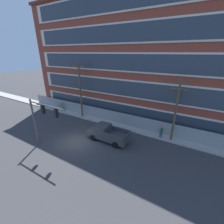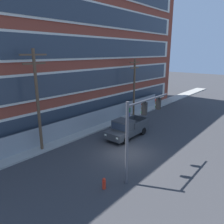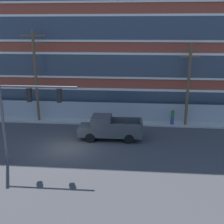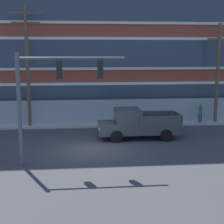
{
  "view_description": "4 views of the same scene",
  "coord_description": "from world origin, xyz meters",
  "px_view_note": "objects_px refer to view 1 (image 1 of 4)",
  "views": [
    {
      "loc": [
        11.91,
        -11.45,
        10.43
      ],
      "look_at": [
        3.11,
        3.51,
        3.44
      ],
      "focal_mm": 24.0,
      "sensor_mm": 36.0,
      "label": 1
    },
    {
      "loc": [
        -14.34,
        -10.21,
        8.65
      ],
      "look_at": [
        1.39,
        2.93,
        3.0
      ],
      "focal_mm": 35.0,
      "sensor_mm": 36.0,
      "label": 2
    },
    {
      "loc": [
        5.35,
        -19.94,
        8.97
      ],
      "look_at": [
        3.35,
        2.21,
        2.42
      ],
      "focal_mm": 45.0,
      "sensor_mm": 36.0,
      "label": 3
    },
    {
      "loc": [
        -0.78,
        -19.6,
        5.79
      ],
      "look_at": [
        1.4,
        2.17,
        1.84
      ],
      "focal_mm": 55.0,
      "sensor_mm": 36.0,
      "label": 4
    }
  ],
  "objects_px": {
    "utility_pole_near_corner": "(80,89)",
    "electrical_cabinet": "(60,107)",
    "pickup_truck_dark_grey": "(107,133)",
    "fire_hydrant": "(37,135)",
    "utility_pole_midblock": "(176,109)",
    "pedestrian_near_cabinet": "(161,132)",
    "traffic_signal_mast": "(42,116)"
  },
  "relations": [
    {
      "from": "utility_pole_near_corner",
      "to": "electrical_cabinet",
      "type": "height_order",
      "value": "utility_pole_near_corner"
    },
    {
      "from": "traffic_signal_mast",
      "to": "utility_pole_near_corner",
      "type": "distance_m",
      "value": 9.23
    },
    {
      "from": "utility_pole_near_corner",
      "to": "electrical_cabinet",
      "type": "relative_size",
      "value": 5.42
    },
    {
      "from": "fire_hydrant",
      "to": "pedestrian_near_cabinet",
      "type": "bearing_deg",
      "value": 29.89
    },
    {
      "from": "pickup_truck_dark_grey",
      "to": "fire_hydrant",
      "type": "bearing_deg",
      "value": -153.11
    },
    {
      "from": "utility_pole_midblock",
      "to": "pedestrian_near_cabinet",
      "type": "distance_m",
      "value": 3.57
    },
    {
      "from": "traffic_signal_mast",
      "to": "electrical_cabinet",
      "type": "relative_size",
      "value": 3.46
    },
    {
      "from": "traffic_signal_mast",
      "to": "electrical_cabinet",
      "type": "bearing_deg",
      "value": 131.16
    },
    {
      "from": "electrical_cabinet",
      "to": "fire_hydrant",
      "type": "height_order",
      "value": "electrical_cabinet"
    },
    {
      "from": "fire_hydrant",
      "to": "pickup_truck_dark_grey",
      "type": "bearing_deg",
      "value": 26.89
    },
    {
      "from": "pickup_truck_dark_grey",
      "to": "utility_pole_near_corner",
      "type": "height_order",
      "value": "utility_pole_near_corner"
    },
    {
      "from": "traffic_signal_mast",
      "to": "utility_pole_midblock",
      "type": "height_order",
      "value": "utility_pole_midblock"
    },
    {
      "from": "pickup_truck_dark_grey",
      "to": "pedestrian_near_cabinet",
      "type": "height_order",
      "value": "pickup_truck_dark_grey"
    },
    {
      "from": "pickup_truck_dark_grey",
      "to": "fire_hydrant",
      "type": "height_order",
      "value": "pickup_truck_dark_grey"
    },
    {
      "from": "pickup_truck_dark_grey",
      "to": "fire_hydrant",
      "type": "xyz_separation_m",
      "value": [
        -8.19,
        -4.16,
        -0.57
      ]
    },
    {
      "from": "utility_pole_near_corner",
      "to": "pedestrian_near_cabinet",
      "type": "relative_size",
      "value": 5.29
    },
    {
      "from": "pickup_truck_dark_grey",
      "to": "utility_pole_near_corner",
      "type": "relative_size",
      "value": 0.61
    },
    {
      "from": "utility_pole_midblock",
      "to": "electrical_cabinet",
      "type": "height_order",
      "value": "utility_pole_midblock"
    },
    {
      "from": "electrical_cabinet",
      "to": "fire_hydrant",
      "type": "xyz_separation_m",
      "value": [
        4.83,
        -8.21,
        -0.44
      ]
    },
    {
      "from": "utility_pole_near_corner",
      "to": "electrical_cabinet",
      "type": "bearing_deg",
      "value": 179.41
    },
    {
      "from": "electrical_cabinet",
      "to": "pickup_truck_dark_grey",
      "type": "bearing_deg",
      "value": -17.3
    },
    {
      "from": "utility_pole_midblock",
      "to": "electrical_cabinet",
      "type": "bearing_deg",
      "value": 179.72
    },
    {
      "from": "electrical_cabinet",
      "to": "utility_pole_midblock",
      "type": "bearing_deg",
      "value": -0.28
    },
    {
      "from": "electrical_cabinet",
      "to": "fire_hydrant",
      "type": "distance_m",
      "value": 9.54
    },
    {
      "from": "utility_pole_near_corner",
      "to": "utility_pole_midblock",
      "type": "bearing_deg",
      "value": -0.17
    },
    {
      "from": "utility_pole_near_corner",
      "to": "fire_hydrant",
      "type": "bearing_deg",
      "value": -94.66
    },
    {
      "from": "electrical_cabinet",
      "to": "pedestrian_near_cabinet",
      "type": "distance_m",
      "value": 18.77
    },
    {
      "from": "pedestrian_near_cabinet",
      "to": "fire_hydrant",
      "type": "height_order",
      "value": "pedestrian_near_cabinet"
    },
    {
      "from": "utility_pole_near_corner",
      "to": "traffic_signal_mast",
      "type": "bearing_deg",
      "value": -75.36
    },
    {
      "from": "utility_pole_midblock",
      "to": "pedestrian_near_cabinet",
      "type": "relative_size",
      "value": 4.63
    },
    {
      "from": "utility_pole_near_corner",
      "to": "utility_pole_midblock",
      "type": "relative_size",
      "value": 1.14
    },
    {
      "from": "utility_pole_midblock",
      "to": "pedestrian_near_cabinet",
      "type": "height_order",
      "value": "utility_pole_midblock"
    }
  ]
}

